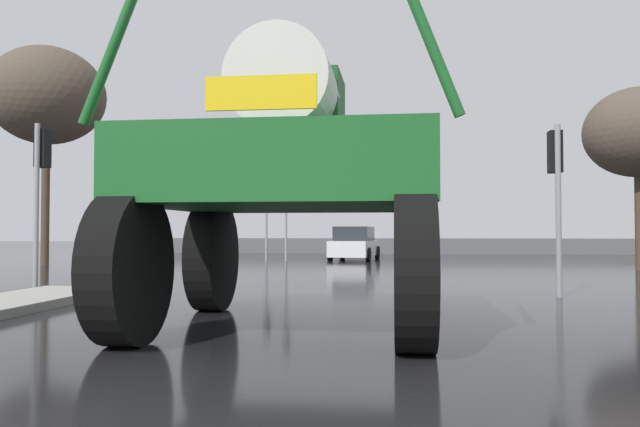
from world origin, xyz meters
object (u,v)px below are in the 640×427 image
object	(u,v)px
traffic_signal_far_left	(287,193)
traffic_signal_far_right	(267,204)
traffic_signal_near_left	(41,169)
traffic_signal_near_right	(556,172)
sedan_ahead	(354,244)
bare_tree_left	(47,96)
bare_tree_right	(638,133)
oversize_sprayer	(292,183)

from	to	relation	value
traffic_signal_far_left	traffic_signal_far_right	xyz separation A→B (m)	(-0.88, 0.01, -0.50)
traffic_signal_far_left	traffic_signal_far_right	size ratio (longest dim) A/B	1.20
traffic_signal_near_left	traffic_signal_far_left	world-z (taller)	traffic_signal_far_left
traffic_signal_near_right	traffic_signal_far_right	size ratio (longest dim) A/B	0.99
sedan_ahead	traffic_signal_near_right	distance (m)	16.71
traffic_signal_near_left	bare_tree_left	size ratio (longest dim) A/B	0.43
sedan_ahead	traffic_signal_far_right	xyz separation A→B (m)	(-3.78, -1.44, 1.79)
traffic_signal_near_left	traffic_signal_far_right	bearing A→B (deg)	81.74
traffic_signal_far_left	bare_tree_right	bearing A→B (deg)	-23.09
oversize_sprayer	bare_tree_right	bearing A→B (deg)	-34.46
bare_tree_left	bare_tree_right	distance (m)	21.42
oversize_sprayer	traffic_signal_near_left	xyz separation A→B (m)	(-6.34, 4.59, 0.71)
bare_tree_left	bare_tree_right	bearing A→B (deg)	-1.89
oversize_sprayer	traffic_signal_far_left	xyz separation A→B (m)	(-3.37, 18.98, 1.07)
traffic_signal_far_right	bare_tree_left	bearing A→B (deg)	-148.11
bare_tree_left	traffic_signal_near_right	bearing A→B (deg)	-30.35
traffic_signal_near_left	traffic_signal_far_left	bearing A→B (deg)	78.33
traffic_signal_far_right	bare_tree_right	world-z (taller)	bare_tree_right
bare_tree_left	traffic_signal_near_left	bearing A→B (deg)	-60.03
traffic_signal_far_right	bare_tree_right	xyz separation A→B (m)	(13.67, -5.46, 2.06)
traffic_signal_far_left	traffic_signal_far_right	world-z (taller)	traffic_signal_far_left
traffic_signal_near_right	bare_tree_right	world-z (taller)	bare_tree_right
sedan_ahead	traffic_signal_near_right	xyz separation A→B (m)	(5.03, -15.84, 1.76)
traffic_signal_near_left	traffic_signal_near_right	xyz separation A→B (m)	(10.90, 0.00, -0.18)
sedan_ahead	bare_tree_right	xyz separation A→B (m)	(9.89, -6.90, 3.85)
traffic_signal_near_left	bare_tree_left	bearing A→B (deg)	119.97
traffic_signal_near_left	bare_tree_right	size ratio (longest dim) A/B	0.60
bare_tree_left	traffic_signal_far_left	bearing A→B (deg)	29.10
oversize_sprayer	traffic_signal_far_right	xyz separation A→B (m)	(-4.25, 18.99, 0.57)
sedan_ahead	traffic_signal_near_left	world-z (taller)	traffic_signal_near_left
traffic_signal_near_left	traffic_signal_far_right	xyz separation A→B (m)	(2.09, 14.40, -0.15)
traffic_signal_near_left	traffic_signal_near_right	world-z (taller)	traffic_signal_near_left
sedan_ahead	bare_tree_right	world-z (taller)	bare_tree_right
bare_tree_right	sedan_ahead	bearing A→B (deg)	145.08
sedan_ahead	traffic_signal_far_right	bearing A→B (deg)	117.56
sedan_ahead	traffic_signal_far_left	xyz separation A→B (m)	(-2.90, -1.45, 2.30)
traffic_signal_far_right	sedan_ahead	bearing A→B (deg)	20.84
sedan_ahead	bare_tree_right	bearing A→B (deg)	-118.20
traffic_signal_near_right	traffic_signal_far_right	world-z (taller)	traffic_signal_far_right
traffic_signal_near_left	bare_tree_left	world-z (taller)	bare_tree_left
traffic_signal_far_right	oversize_sprayer	bearing A→B (deg)	-77.38
traffic_signal_near_right	traffic_signal_far_left	world-z (taller)	traffic_signal_far_left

